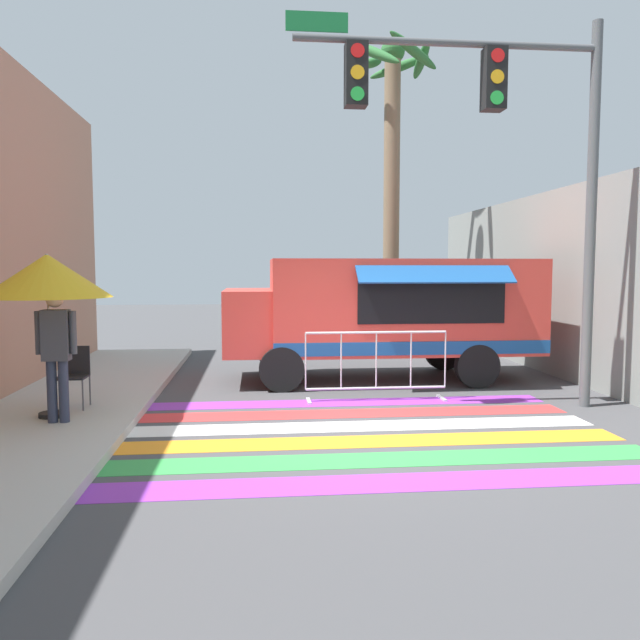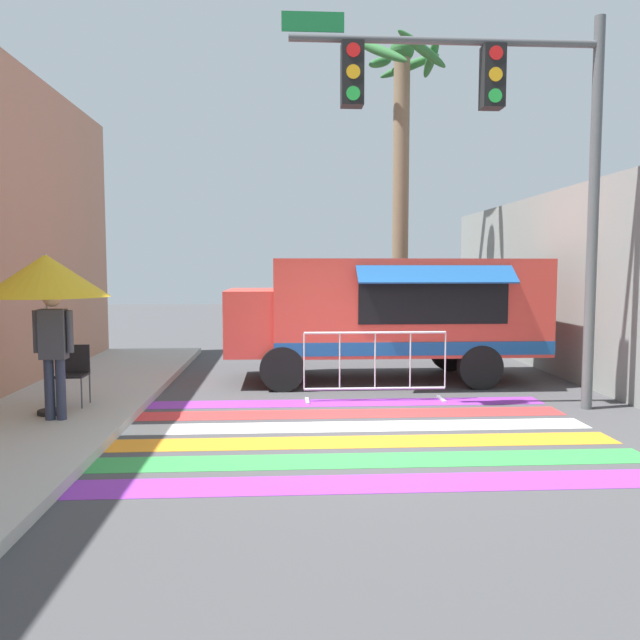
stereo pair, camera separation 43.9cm
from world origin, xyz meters
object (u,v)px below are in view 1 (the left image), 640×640
(traffic_signal_pole, at_px, (495,129))
(folding_chair, at_px, (74,371))
(vendor_person, at_px, (56,347))
(food_truck, at_px, (378,309))
(barricade_front, at_px, (376,366))
(patio_umbrella, at_px, (47,276))
(palm_tree, at_px, (393,155))

(traffic_signal_pole, xyz_separation_m, folding_chair, (-6.26, 0.22, -3.58))
(traffic_signal_pole, height_order, vendor_person, traffic_signal_pole)
(food_truck, xyz_separation_m, folding_chair, (-5.03, -2.48, -0.72))
(vendor_person, distance_m, barricade_front, 4.85)
(food_truck, bearing_deg, patio_umbrella, -149.08)
(folding_chair, distance_m, palm_tree, 9.82)
(traffic_signal_pole, distance_m, barricade_front, 4.08)
(folding_chair, xyz_separation_m, vendor_person, (0.06, -0.95, 0.47))
(patio_umbrella, height_order, palm_tree, palm_tree)
(folding_chair, relative_size, palm_tree, 0.11)
(folding_chair, bearing_deg, palm_tree, 39.00)
(palm_tree, bearing_deg, vendor_person, -129.88)
(food_truck, bearing_deg, palm_tree, 74.02)
(folding_chair, distance_m, vendor_person, 1.06)
(vendor_person, bearing_deg, folding_chair, 79.80)
(folding_chair, height_order, vendor_person, vendor_person)
(folding_chair, bearing_deg, vendor_person, -93.36)
(food_truck, xyz_separation_m, barricade_front, (-0.39, -1.92, -0.81))
(traffic_signal_pole, xyz_separation_m, patio_umbrella, (-6.39, -0.39, -2.18))
(food_truck, bearing_deg, barricade_front, -101.58)
(barricade_front, bearing_deg, vendor_person, -161.80)
(patio_umbrella, relative_size, palm_tree, 0.28)
(vendor_person, bearing_deg, barricade_front, 4.47)
(food_truck, distance_m, palm_tree, 5.40)
(barricade_front, bearing_deg, palm_tree, 75.47)
(food_truck, bearing_deg, vendor_person, -145.43)
(traffic_signal_pole, relative_size, patio_umbrella, 2.62)
(barricade_front, xyz_separation_m, palm_tree, (1.49, 5.76, 4.43))
(folding_chair, distance_m, barricade_front, 4.67)
(vendor_person, bearing_deg, food_truck, 20.84)
(patio_umbrella, relative_size, vendor_person, 1.27)
(folding_chair, height_order, barricade_front, barricade_front)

